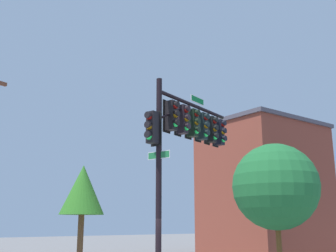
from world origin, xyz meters
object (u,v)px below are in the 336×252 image
Objects in this scene: tree_far at (276,186)px; tree_near at (83,190)px; signal_pole_assembly at (187,134)px; brick_building at (265,188)px.

tree_near is at bearing 132.04° from tree_far.
signal_pole_assembly is 1.32× the size of tree_near.
brick_building is (15.02, -0.74, 0.85)m from tree_near.
tree_far reaches higher than tree_near.
signal_pole_assembly is 8.12m from tree_far.
signal_pole_assembly is at bearing -164.93° from tree_far.
tree_near is at bearing 177.19° from brick_building.
signal_pole_assembly is 18.13m from brick_building.
tree_near is 15.06m from brick_building.
brick_building reaches higher than tree_near.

